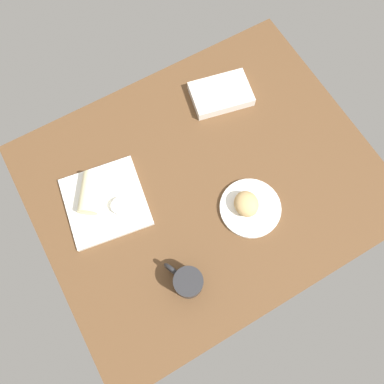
# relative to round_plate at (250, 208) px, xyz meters

# --- Properties ---
(dining_table) EXTENTS (1.10, 0.90, 0.04)m
(dining_table) POSITION_rel_round_plate_xyz_m (0.07, -0.16, -0.03)
(dining_table) COLOR brown
(dining_table) RESTS_ON ground
(round_plate) EXTENTS (0.20, 0.20, 0.01)m
(round_plate) POSITION_rel_round_plate_xyz_m (0.00, 0.00, 0.00)
(round_plate) COLOR white
(round_plate) RESTS_ON dining_table
(scone_pastry) EXTENTS (0.09, 0.10, 0.06)m
(scone_pastry) POSITION_rel_round_plate_xyz_m (0.01, -0.01, 0.04)
(scone_pastry) COLOR tan
(scone_pastry) RESTS_ON round_plate
(square_plate) EXTENTS (0.28, 0.28, 0.02)m
(square_plate) POSITION_rel_round_plate_xyz_m (0.39, -0.25, 0.00)
(square_plate) COLOR white
(square_plate) RESTS_ON dining_table
(sauce_cup) EXTENTS (0.05, 0.05, 0.03)m
(sauce_cup) POSITION_rel_round_plate_xyz_m (0.36, -0.20, 0.02)
(sauce_cup) COLOR silver
(sauce_cup) RESTS_ON square_plate
(breakfast_wrap) EXTENTS (0.12, 0.14, 0.06)m
(breakfast_wrap) POSITION_rel_round_plate_xyz_m (0.42, -0.28, 0.04)
(breakfast_wrap) COLOR beige
(breakfast_wrap) RESTS_ON square_plate
(book_stack) EXTENTS (0.23, 0.18, 0.04)m
(book_stack) POSITION_rel_round_plate_xyz_m (-0.13, -0.40, 0.01)
(book_stack) COLOR silver
(book_stack) RESTS_ON dining_table
(coffee_mug) EXTENTS (0.09, 0.13, 0.09)m
(coffee_mug) POSITION_rel_round_plate_xyz_m (0.29, 0.10, 0.04)
(coffee_mug) COLOR #262628
(coffee_mug) RESTS_ON dining_table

